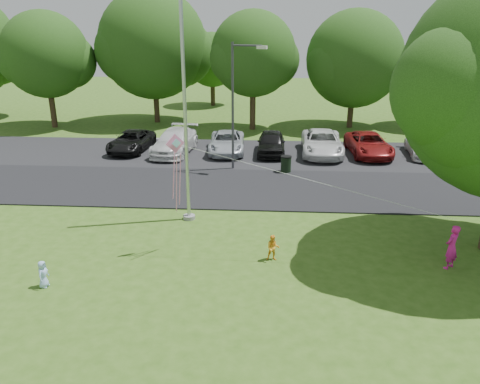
# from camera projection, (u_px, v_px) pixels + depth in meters

# --- Properties ---
(ground) EXTENTS (120.00, 120.00, 0.00)m
(ground) POSITION_uv_depth(u_px,v_px,m) (273.00, 284.00, 14.61)
(ground) COLOR #325917
(ground) RESTS_ON ground
(park_road) EXTENTS (60.00, 6.00, 0.06)m
(park_road) POSITION_uv_depth(u_px,v_px,m) (273.00, 188.00, 23.05)
(park_road) COLOR black
(park_road) RESTS_ON ground
(parking_strip) EXTENTS (42.00, 7.00, 0.06)m
(parking_strip) POSITION_uv_depth(u_px,v_px,m) (273.00, 154.00, 29.15)
(parking_strip) COLOR black
(parking_strip) RESTS_ON ground
(flagpole) EXTENTS (0.50, 0.50, 10.00)m
(flagpole) POSITION_uv_depth(u_px,v_px,m) (185.00, 120.00, 18.11)
(flagpole) COLOR #B7BABF
(flagpole) RESTS_ON ground
(street_lamp) EXTENTS (1.88, 0.69, 6.81)m
(street_lamp) POSITION_uv_depth(u_px,v_px,m) (237.00, 96.00, 24.75)
(street_lamp) COLOR #3F3F44
(street_lamp) RESTS_ON ground
(trash_can) EXTENTS (0.59, 0.59, 0.94)m
(trash_can) POSITION_uv_depth(u_px,v_px,m) (286.00, 164.00, 25.44)
(trash_can) COLOR black
(trash_can) RESTS_ON ground
(tree_row) EXTENTS (64.35, 11.94, 10.88)m
(tree_row) POSITION_uv_depth(u_px,v_px,m) (296.00, 52.00, 35.33)
(tree_row) COLOR #332316
(tree_row) RESTS_ON ground
(horizon_trees) EXTENTS (77.46, 7.20, 7.02)m
(horizon_trees) POSITION_uv_depth(u_px,v_px,m) (316.00, 62.00, 44.72)
(horizon_trees) COLOR #332316
(horizon_trees) RESTS_ON ground
(parked_cars) EXTENTS (20.51, 5.57, 1.46)m
(parked_cars) POSITION_uv_depth(u_px,v_px,m) (274.00, 143.00, 28.95)
(parked_cars) COLOR black
(parked_cars) RESTS_ON ground
(woman) EXTENTS (0.66, 0.65, 1.54)m
(woman) POSITION_uv_depth(u_px,v_px,m) (452.00, 247.00, 15.33)
(woman) COLOR #DB1D8E
(woman) RESTS_ON ground
(child_yellow) EXTENTS (0.47, 0.37, 0.93)m
(child_yellow) POSITION_uv_depth(u_px,v_px,m) (273.00, 248.00, 15.95)
(child_yellow) COLOR #FFAC28
(child_yellow) RESTS_ON ground
(child_blue) EXTENTS (0.32, 0.45, 0.87)m
(child_blue) POSITION_uv_depth(u_px,v_px,m) (43.00, 274.00, 14.32)
(child_blue) COLOR #A2C5F9
(child_blue) RESTS_ON ground
(kite) EXTENTS (9.46, 0.94, 2.84)m
(kite) POSITION_uv_depth(u_px,v_px,m) (183.00, 157.00, 15.56)
(kite) COLOR pink
(kite) RESTS_ON ground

